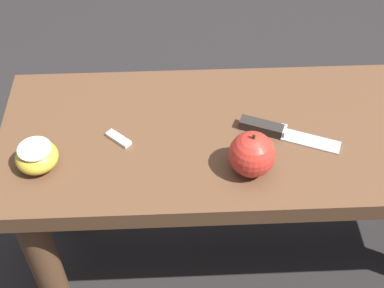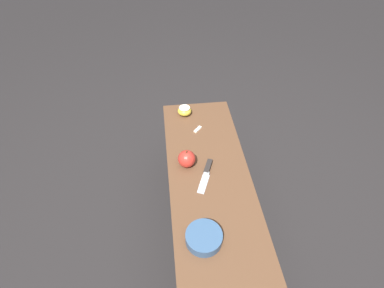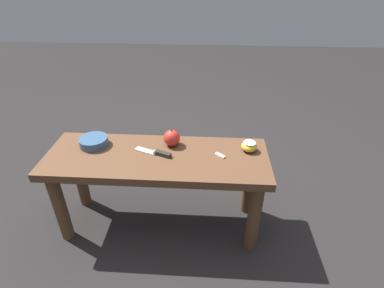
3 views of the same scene
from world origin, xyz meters
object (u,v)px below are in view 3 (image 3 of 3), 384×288
at_px(wooden_bench, 158,169).
at_px(bowl, 94,142).
at_px(apple_cut, 249,146).
at_px(knife, 158,153).
at_px(apple_whole, 172,138).

height_order(wooden_bench, bowl, bowl).
height_order(apple_cut, bowl, apple_cut).
height_order(knife, bowl, bowl).
bearing_deg(wooden_bench, knife, -130.12).
bearing_deg(apple_cut, wooden_bench, 9.02).
distance_m(knife, apple_cut, 0.45).
xyz_separation_m(apple_cut, bowl, (0.78, -0.00, -0.00)).
height_order(wooden_bench, apple_cut, apple_cut).
bearing_deg(apple_whole, apple_cut, 176.04).
bearing_deg(bowl, apple_cut, 179.95).
height_order(knife, apple_whole, apple_whole).
xyz_separation_m(wooden_bench, apple_whole, (-0.06, -0.10, 0.13)).
bearing_deg(bowl, knife, 169.15).
relative_size(knife, apple_cut, 2.48).
xyz_separation_m(knife, bowl, (0.34, -0.06, 0.01)).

